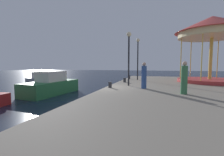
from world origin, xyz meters
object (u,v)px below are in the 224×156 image
(bollard_south, at_px, (110,85))
(carousel, at_px, (212,33))
(motorboat_green, at_px, (51,85))
(bollard_north, at_px, (125,80))
(lamp_post_near_edge, at_px, (129,49))
(bollard_center, at_px, (129,77))
(motorboat_grey, at_px, (46,80))
(lamp_post_mid_promenade, at_px, (138,52))
(person_mid_promenade, at_px, (144,76))
(person_far_corner, at_px, (184,79))

(bollard_south, bearing_deg, carousel, 37.01)
(motorboat_green, distance_m, bollard_north, 6.30)
(carousel, relative_size, lamp_post_near_edge, 1.56)
(bollard_center, bearing_deg, carousel, -10.50)
(motorboat_grey, relative_size, lamp_post_near_edge, 1.08)
(motorboat_green, distance_m, lamp_post_near_edge, 6.89)
(lamp_post_near_edge, xyz_separation_m, bollard_south, (-1.03, -1.46, -2.58))
(lamp_post_mid_promenade, height_order, bollard_north, lamp_post_mid_promenade)
(carousel, xyz_separation_m, bollard_north, (-7.45, -2.17, -4.22))
(bollard_south, xyz_separation_m, bollard_north, (0.29, 3.66, 0.00))
(carousel, bearing_deg, lamp_post_mid_promenade, 176.21)
(motorboat_grey, xyz_separation_m, person_mid_promenade, (11.48, -4.68, 0.99))
(lamp_post_near_edge, distance_m, person_mid_promenade, 2.60)
(carousel, distance_m, bollard_center, 8.85)
(carousel, bearing_deg, person_mid_promenade, -134.55)
(motorboat_green, bearing_deg, bollard_center, 52.08)
(carousel, distance_m, person_mid_promenade, 8.57)
(bollard_south, height_order, person_mid_promenade, person_mid_promenade)
(motorboat_grey, relative_size, bollard_north, 10.86)
(motorboat_grey, height_order, motorboat_green, motorboat_green)
(bollard_south, height_order, bollard_north, same)
(person_mid_promenade, xyz_separation_m, person_far_corner, (2.23, -1.48, 0.01))
(motorboat_grey, bearing_deg, lamp_post_mid_promenade, 7.19)
(lamp_post_near_edge, distance_m, lamp_post_mid_promenade, 4.81)
(person_far_corner, bearing_deg, bollard_north, 131.03)
(bollard_north, relative_size, person_mid_promenade, 0.23)
(motorboat_grey, distance_m, bollard_north, 9.59)
(motorboat_green, distance_m, person_far_corner, 9.86)
(motorboat_grey, xyz_separation_m, carousel, (16.94, 0.87, 4.60))
(person_far_corner, bearing_deg, bollard_south, 165.21)
(motorboat_grey, xyz_separation_m, motorboat_green, (4.04, -4.45, 0.09))
(lamp_post_near_edge, bearing_deg, lamp_post_mid_promenade, 88.71)
(motorboat_green, distance_m, bollard_south, 5.20)
(bollard_north, bearing_deg, bollard_center, 93.22)
(bollard_center, bearing_deg, person_mid_promenade, -72.54)
(lamp_post_near_edge, distance_m, bollard_north, 3.47)
(motorboat_green, height_order, person_far_corner, person_far_corner)
(bollard_center, bearing_deg, bollard_south, -90.67)
(carousel, relative_size, bollard_north, 15.66)
(bollard_center, height_order, bollard_north, same)
(carousel, height_order, bollard_south, carousel)
(motorboat_green, xyz_separation_m, lamp_post_near_edge, (6.19, 0.95, 2.87))
(lamp_post_near_edge, bearing_deg, bollard_south, -125.22)
(lamp_post_mid_promenade, bearing_deg, lamp_post_near_edge, -91.29)
(motorboat_green, distance_m, bollard_center, 8.54)
(person_far_corner, bearing_deg, motorboat_grey, 155.84)
(lamp_post_near_edge, relative_size, lamp_post_mid_promenade, 0.93)
(lamp_post_near_edge, height_order, bollard_north, lamp_post_near_edge)
(motorboat_grey, distance_m, lamp_post_near_edge, 11.21)
(person_far_corner, bearing_deg, carousel, 65.33)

